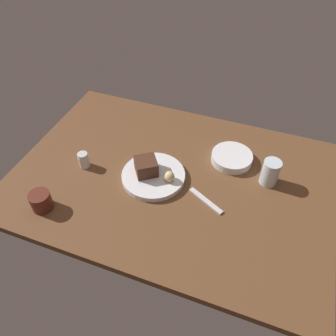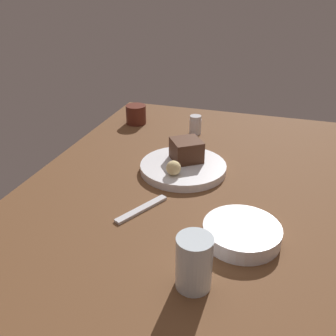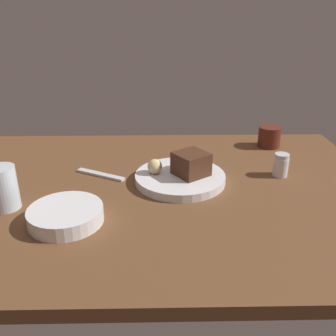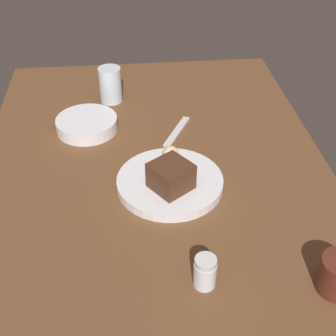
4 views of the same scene
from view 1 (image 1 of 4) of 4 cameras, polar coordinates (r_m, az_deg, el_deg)
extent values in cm
cube|color=brown|center=(128.14, 0.52, -1.92)|extent=(120.00, 84.00, 3.00)
cylinder|color=silver|center=(125.81, -2.53, -1.39)|extent=(24.10, 24.10, 2.18)
cube|color=#472819|center=(123.75, -3.80, 0.29)|extent=(11.02, 11.02, 6.06)
sphere|color=#DBC184|center=(121.31, 0.22, -1.47)|extent=(3.95, 3.95, 3.95)
cylinder|color=silver|center=(133.34, -14.29, 1.17)|extent=(4.13, 4.13, 5.25)
cylinder|color=silver|center=(131.19, -14.54, 2.18)|extent=(3.92, 3.92, 1.20)
cylinder|color=silver|center=(127.07, 17.21, -0.73)|extent=(6.49, 6.49, 10.30)
cylinder|color=silver|center=(134.33, 10.94, 1.75)|extent=(16.25, 16.25, 3.41)
cylinder|color=#562319|center=(122.81, -21.06, -5.33)|extent=(7.34, 7.34, 6.84)
cube|color=silver|center=(119.47, 6.54, -5.63)|extent=(14.13, 8.53, 0.70)
camera|label=2|loc=(1.24, 45.52, 11.43)|focal=39.70mm
camera|label=3|loc=(1.77, 11.08, 28.42)|focal=39.19mm
camera|label=4|loc=(1.47, -36.85, 27.92)|focal=49.22mm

